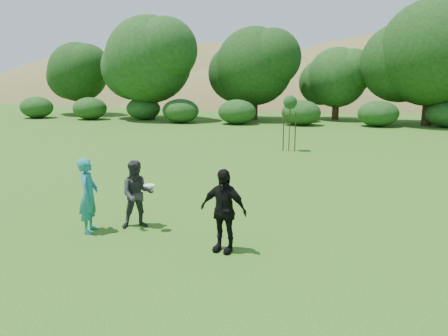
# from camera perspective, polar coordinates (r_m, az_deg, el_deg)

# --- Properties ---
(ground) EXTENTS (120.00, 120.00, 0.00)m
(ground) POSITION_cam_1_polar(r_m,az_deg,el_deg) (10.52, -4.16, -9.14)
(ground) COLOR #19470C
(ground) RESTS_ON ground
(player_teal) EXTENTS (0.61, 0.77, 1.85)m
(player_teal) POSITION_cam_1_polar(r_m,az_deg,el_deg) (11.15, -17.28, -3.44)
(player_teal) COLOR #1C7A80
(player_teal) RESTS_ON ground
(player_grey) EXTENTS (1.05, 0.97, 1.73)m
(player_grey) POSITION_cam_1_polar(r_m,az_deg,el_deg) (11.20, -11.26, -3.38)
(player_grey) COLOR #2A2A2D
(player_grey) RESTS_ON ground
(player_black) EXTENTS (1.15, 0.66, 1.85)m
(player_black) POSITION_cam_1_polar(r_m,az_deg,el_deg) (9.47, -0.10, -5.58)
(player_black) COLOR black
(player_black) RESTS_ON ground
(frisbee) EXTENTS (0.27, 0.27, 0.03)m
(frisbee) POSITION_cam_1_polar(r_m,az_deg,el_deg) (10.80, -9.76, -2.24)
(frisbee) COLOR white
(frisbee) RESTS_ON ground
(sapling) EXTENTS (0.70, 0.70, 2.85)m
(sapling) POSITION_cam_1_polar(r_m,az_deg,el_deg) (22.56, 8.64, 8.29)
(sapling) COLOR #3E2C18
(sapling) RESTS_ON ground
(hillside) EXTENTS (150.00, 72.00, 52.00)m
(hillside) POSITION_cam_1_polar(r_m,az_deg,el_deg) (79.41, 11.54, 0.15)
(hillside) COLOR olive
(hillside) RESTS_ON ground
(tree_row) EXTENTS (53.92, 10.38, 9.62)m
(tree_row) POSITION_cam_1_polar(r_m,az_deg,el_deg) (38.00, 14.99, 13.11)
(tree_row) COLOR #3A2616
(tree_row) RESTS_ON ground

